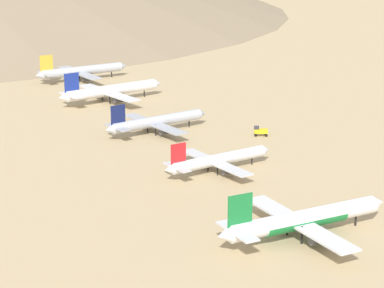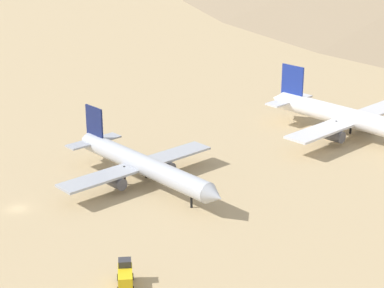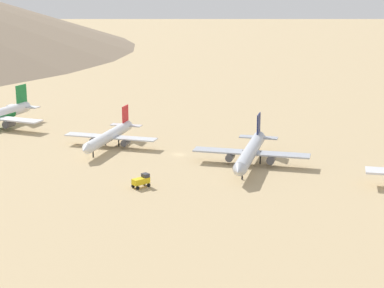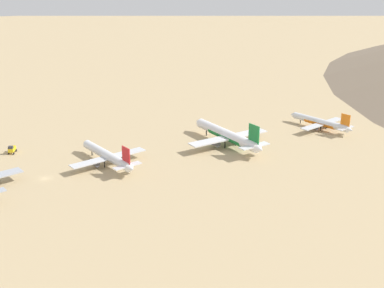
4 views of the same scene
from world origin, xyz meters
TOP-DOWN VIEW (x-y plane):
  - ground_plane at (0.00, 0.00)m, footprint 1800.00×1800.00m
  - parked_jet_0 at (-8.62, -143.53)m, footprint 39.47×32.27m
  - parked_jet_1 at (-4.33, -86.07)m, footprint 53.05×43.05m
  - parked_jet_2 at (1.21, -27.34)m, footprint 42.97×35.10m
  - service_truck at (37.06, 5.52)m, footprint 5.70×4.59m

SIDE VIEW (x-z plane):
  - ground_plane at x=0.00m, z-range 0.00..0.00m
  - service_truck at x=37.06m, z-range 0.13..4.03m
  - parked_jet_0 at x=-8.62m, z-range -1.91..9.50m
  - parked_jet_2 at x=1.21m, z-range -2.03..10.38m
  - parked_jet_1 at x=-4.33m, z-range -2.56..12.75m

